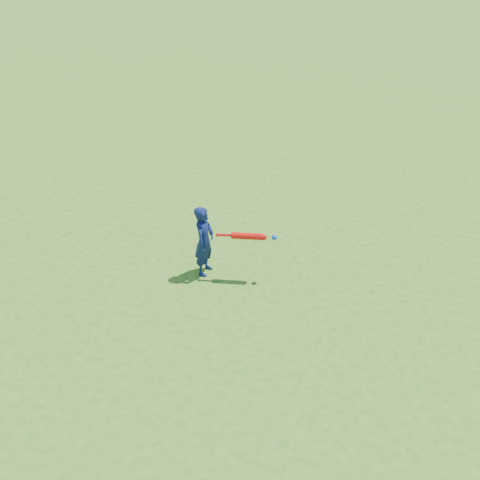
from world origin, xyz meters
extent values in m
plane|color=#386D1A|center=(0.00, 0.00, 0.00)|extent=(80.00, 80.00, 0.00)
imported|color=#0F1B4A|center=(-0.01, 0.50, 0.53)|extent=(0.28, 0.40, 1.06)
cylinder|color=red|center=(0.19, 0.51, 0.68)|extent=(0.03, 0.06, 0.06)
cylinder|color=red|center=(0.29, 0.55, 0.68)|extent=(0.21, 0.10, 0.04)
cylinder|color=red|center=(0.59, 0.64, 0.68)|extent=(0.45, 0.23, 0.09)
sphere|color=red|center=(0.80, 0.71, 0.68)|extent=(0.09, 0.09, 0.09)
sphere|color=blue|center=(0.93, 0.76, 0.68)|extent=(0.07, 0.07, 0.07)
camera|label=1|loc=(2.95, -5.05, 4.51)|focal=40.00mm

